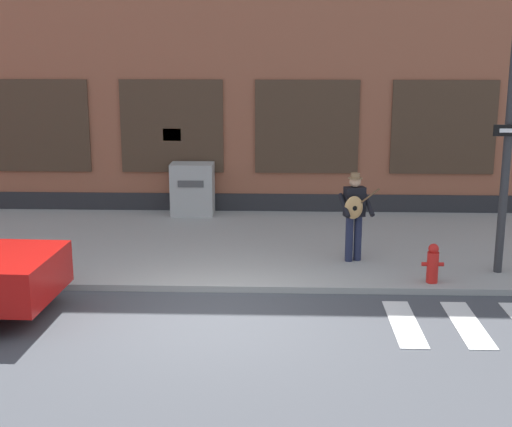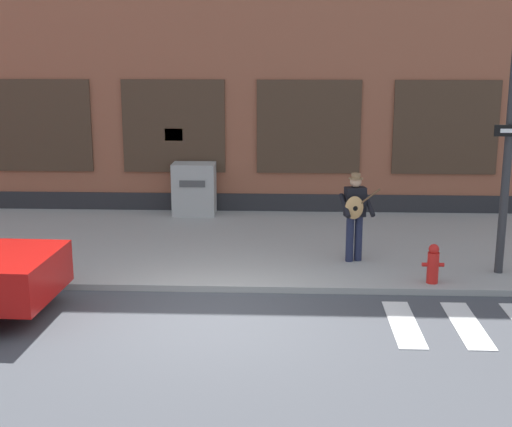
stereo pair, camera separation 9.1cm
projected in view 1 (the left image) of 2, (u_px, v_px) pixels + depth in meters
The scene contains 6 objects.
ground_plane at pixel (214, 317), 11.17m from camera, with size 160.00×160.00×0.00m, color #424449.
sidewalk at pixel (232, 244), 15.06m from camera, with size 28.00×5.77×0.11m.
building_backdrop at pixel (243, 25), 18.74m from camera, with size 28.00×4.06×9.35m.
busker at pixel (354, 212), 13.46m from camera, with size 0.77×0.64×1.70m.
utility_box at pixel (193, 189), 17.31m from camera, with size 1.03×0.67×1.26m.
fire_hydrant at pixel (433, 263), 12.37m from camera, with size 0.38×0.20×0.70m.
Camera 1 is at (1.04, -10.47, 4.15)m, focal length 50.00 mm.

